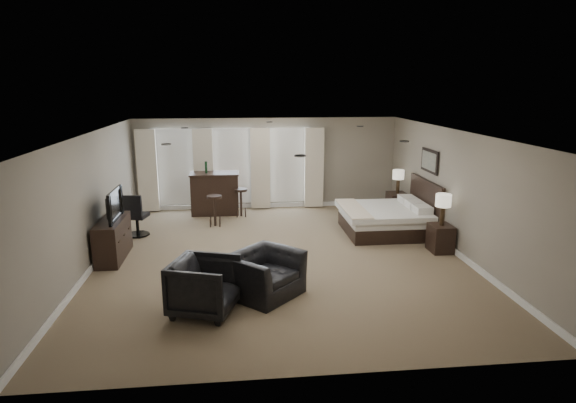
{
  "coord_description": "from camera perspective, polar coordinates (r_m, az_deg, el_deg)",
  "views": [
    {
      "loc": [
        -0.86,
        -9.48,
        3.54
      ],
      "look_at": [
        0.2,
        0.4,
        1.1
      ],
      "focal_mm": 30.0,
      "sensor_mm": 36.0,
      "label": 1
    }
  ],
  "objects": [
    {
      "name": "armchair_near",
      "position": [
        8.26,
        -2.83,
        -7.76
      ],
      "size": [
        1.34,
        1.35,
        1.01
      ],
      "primitive_type": "imported",
      "rotation": [
        0.0,
        0.0,
        0.8
      ],
      "color": "black",
      "rests_on": "ground"
    },
    {
      "name": "tv",
      "position": [
        10.46,
        -20.25,
        -1.67
      ],
      "size": [
        0.63,
        1.09,
        0.14
      ],
      "primitive_type": "imported",
      "rotation": [
        0.0,
        0.0,
        1.57
      ],
      "color": "black",
      "rests_on": "dresser"
    },
    {
      "name": "bed",
      "position": [
        11.82,
        11.0,
        -0.65
      ],
      "size": [
        2.02,
        1.93,
        1.29
      ],
      "primitive_type": "cube",
      "color": "silver",
      "rests_on": "ground"
    },
    {
      "name": "desk_chair",
      "position": [
        11.95,
        -17.5,
        -1.49
      ],
      "size": [
        0.63,
        0.63,
        1.04
      ],
      "primitive_type": "cube",
      "rotation": [
        0.0,
        0.0,
        2.94
      ],
      "color": "black",
      "rests_on": "ground"
    },
    {
      "name": "nightstand_far",
      "position": [
        13.5,
        12.77,
        -0.34
      ],
      "size": [
        0.48,
        0.59,
        0.64
      ],
      "primitive_type": "cube",
      "color": "black",
      "rests_on": "ground"
    },
    {
      "name": "bar_stool_left",
      "position": [
        12.36,
        -8.66,
        -1.09
      ],
      "size": [
        0.49,
        0.49,
        0.8
      ],
      "primitive_type": "cube",
      "rotation": [
        0.0,
        0.0,
        0.36
      ],
      "color": "black",
      "rests_on": "ground"
    },
    {
      "name": "dresser",
      "position": [
        10.6,
        -20.03,
        -4.21
      ],
      "size": [
        0.46,
        1.43,
        0.83
      ],
      "primitive_type": "cube",
      "color": "black",
      "rests_on": "ground"
    },
    {
      "name": "room",
      "position": [
        9.78,
        -0.91,
        0.55
      ],
      "size": [
        7.6,
        8.6,
        2.64
      ],
      "color": "brown",
      "rests_on": "ground"
    },
    {
      "name": "window_bay",
      "position": [
        13.79,
        -6.64,
        3.94
      ],
      "size": [
        5.25,
        0.2,
        2.3
      ],
      "color": "silver",
      "rests_on": "room"
    },
    {
      "name": "armchair_far",
      "position": [
        7.76,
        -9.89,
        -9.58
      ],
      "size": [
        1.14,
        1.17,
        0.97
      ],
      "primitive_type": "imported",
      "rotation": [
        0.0,
        0.0,
        1.25
      ],
      "color": "black",
      "rests_on": "ground"
    },
    {
      "name": "wall_art",
      "position": [
        11.97,
        16.39,
        4.64
      ],
      "size": [
        0.04,
        0.96,
        0.56
      ],
      "primitive_type": "cube",
      "color": "slate",
      "rests_on": "room"
    },
    {
      "name": "bar_stool_right",
      "position": [
        13.18,
        -5.59,
        -0.12
      ],
      "size": [
        0.41,
        0.41,
        0.77
      ],
      "primitive_type": "cube",
      "rotation": [
        0.0,
        0.0,
        -0.14
      ],
      "color": "black",
      "rests_on": "ground"
    },
    {
      "name": "bar_counter",
      "position": [
        13.49,
        -8.65,
        0.97
      ],
      "size": [
        1.34,
        0.7,
        1.17
      ],
      "primitive_type": "cube",
      "color": "black",
      "rests_on": "ground"
    },
    {
      "name": "nightstand_near",
      "position": [
        10.91,
        17.62,
        -4.17
      ],
      "size": [
        0.44,
        0.54,
        0.59
      ],
      "primitive_type": "cube",
      "color": "black",
      "rests_on": "ground"
    },
    {
      "name": "lamp_far",
      "position": [
        13.36,
        12.91,
        2.32
      ],
      "size": [
        0.31,
        0.31,
        0.64
      ],
      "primitive_type": "cube",
      "color": "beige",
      "rests_on": "nightstand_far"
    },
    {
      "name": "lamp_near",
      "position": [
        10.74,
        17.86,
        -0.93
      ],
      "size": [
        0.33,
        0.33,
        0.68
      ],
      "primitive_type": "cube",
      "color": "beige",
      "rests_on": "nightstand_near"
    }
  ]
}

